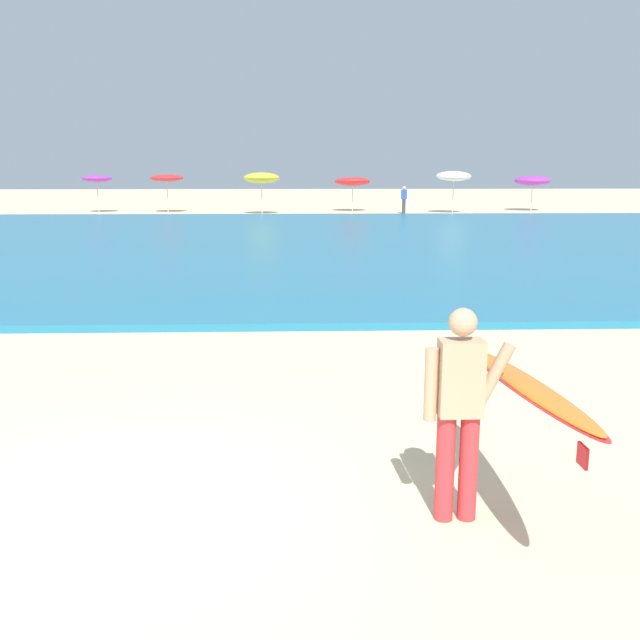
{
  "coord_description": "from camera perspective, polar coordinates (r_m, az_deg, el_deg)",
  "views": [
    {
      "loc": [
        1.47,
        -5.46,
        2.79
      ],
      "look_at": [
        1.73,
        2.27,
        1.1
      ],
      "focal_mm": 40.02,
      "sensor_mm": 36.0,
      "label": 1
    }
  ],
  "objects": [
    {
      "name": "beach_umbrella_2",
      "position": [
        41.57,
        -4.71,
        11.26
      ],
      "size": [
        2.04,
        2.06,
        2.4
      ],
      "color": "beige",
      "rests_on": "ground"
    },
    {
      "name": "sea",
      "position": [
        26.05,
        -5.21,
        6.26
      ],
      "size": [
        120.0,
        28.0,
        0.14
      ],
      "primitive_type": "cube",
      "color": "teal",
      "rests_on": "ground"
    },
    {
      "name": "beach_umbrella_1",
      "position": [
        43.88,
        -12.16,
        11.04
      ],
      "size": [
        1.96,
        1.96,
        2.24
      ],
      "color": "beige",
      "rests_on": "ground"
    },
    {
      "name": "beachgoer_near_row_left",
      "position": [
        42.35,
        6.73,
        9.59
      ],
      "size": [
        0.32,
        0.2,
        1.58
      ],
      "color": "#383842",
      "rests_on": "ground"
    },
    {
      "name": "beach_umbrella_4",
      "position": [
        43.12,
        10.64,
        11.25
      ],
      "size": [
        2.03,
        2.06,
        2.49
      ],
      "color": "beige",
      "rests_on": "ground"
    },
    {
      "name": "surfer_with_board",
      "position": [
        5.72,
        13.54,
        -5.89
      ],
      "size": [
        0.94,
        2.96,
        1.73
      ],
      "color": "red",
      "rests_on": "ground"
    },
    {
      "name": "beach_umbrella_3",
      "position": [
        44.18,
        2.62,
        11.01
      ],
      "size": [
        2.17,
        2.19,
        2.13
      ],
      "color": "beige",
      "rests_on": "ground"
    },
    {
      "name": "ground_plane",
      "position": [
        6.3,
        -15.73,
        -14.42
      ],
      "size": [
        160.0,
        160.0,
        0.0
      ],
      "primitive_type": "plane",
      "color": "beige"
    },
    {
      "name": "beach_umbrella_0",
      "position": [
        44.89,
        -17.42,
        10.73
      ],
      "size": [
        1.77,
        1.79,
        2.23
      ],
      "color": "beige",
      "rests_on": "ground"
    },
    {
      "name": "beach_umbrella_5",
      "position": [
        46.47,
        16.64,
        10.63
      ],
      "size": [
        2.2,
        2.2,
        2.14
      ],
      "color": "beige",
      "rests_on": "ground"
    }
  ]
}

